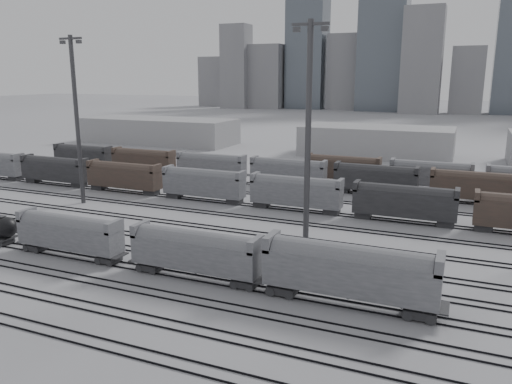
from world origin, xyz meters
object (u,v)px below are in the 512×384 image
at_px(hopper_car_a, 69,232).
at_px(hopper_car_c, 349,269).
at_px(hopper_car_b, 195,250).
at_px(light_mast_c, 308,134).

height_order(hopper_car_a, hopper_car_c, hopper_car_c).
distance_m(hopper_car_b, hopper_car_c, 16.61).
height_order(hopper_car_c, light_mast_c, light_mast_c).
xyz_separation_m(hopper_car_a, light_mast_c, (25.57, 13.03, 11.56)).
height_order(hopper_car_b, hopper_car_c, hopper_car_c).
bearing_deg(hopper_car_a, hopper_car_b, 0.00).
xyz_separation_m(hopper_car_c, light_mast_c, (-8.35, 13.03, 11.02)).
bearing_deg(hopper_car_a, hopper_car_c, 0.00).
relative_size(hopper_car_b, hopper_car_c, 0.89).
height_order(hopper_car_a, light_mast_c, light_mast_c).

